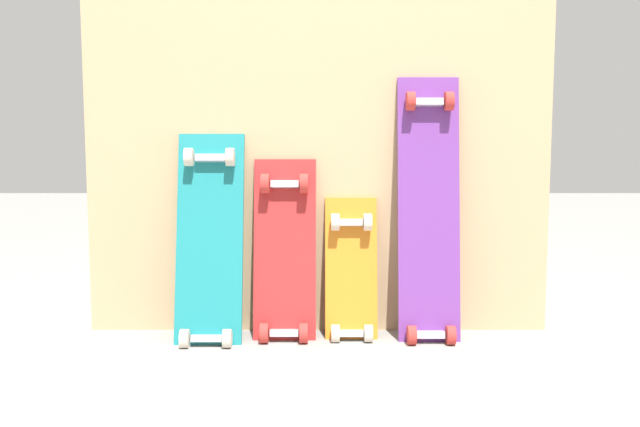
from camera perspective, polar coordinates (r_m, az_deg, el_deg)
ground_plane at (r=2.59m, az=0.00°, el=-9.51°), size 12.00×12.00×0.00m
plywood_wall_panel at (r=2.57m, az=0.01°, el=10.65°), size 1.64×0.04×1.80m
skateboard_teal at (r=2.49m, az=-8.61°, el=-2.65°), size 0.23×0.25×0.77m
skateboard_red at (r=2.50m, az=-2.67°, el=-3.54°), size 0.22×0.20×0.68m
skateboard_orange at (r=2.52m, az=2.64°, el=-5.09°), size 0.18×0.18×0.55m
skateboard_purple at (r=2.50m, az=8.77°, el=-0.34°), size 0.21×0.21×0.97m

